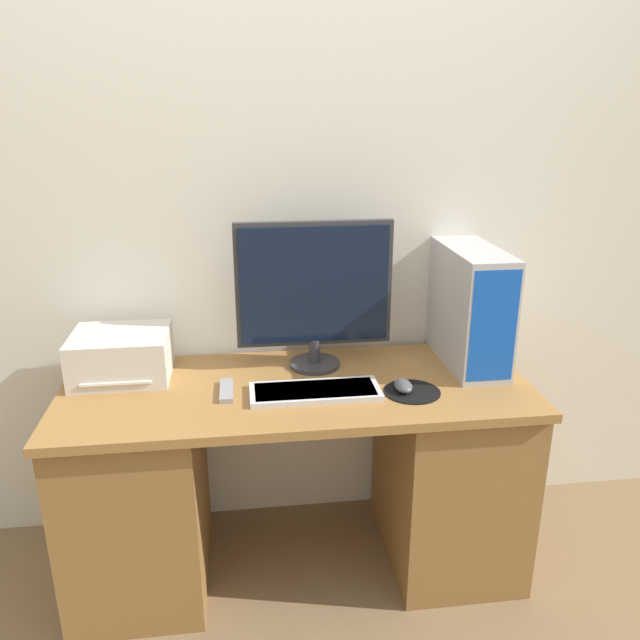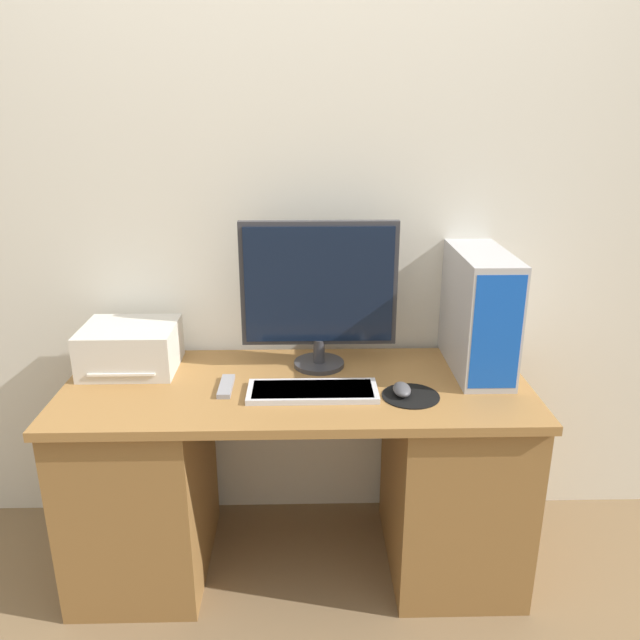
{
  "view_description": "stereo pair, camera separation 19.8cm",
  "coord_description": "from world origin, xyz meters",
  "px_view_note": "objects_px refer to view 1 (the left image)",
  "views": [
    {
      "loc": [
        -0.17,
        -1.55,
        1.59
      ],
      "look_at": [
        0.08,
        0.31,
        0.93
      ],
      "focal_mm": 35.0,
      "sensor_mm": 36.0,
      "label": 1
    },
    {
      "loc": [
        0.03,
        -1.57,
        1.59
      ],
      "look_at": [
        0.08,
        0.31,
        0.93
      ],
      "focal_mm": 35.0,
      "sensor_mm": 36.0,
      "label": 2
    }
  ],
  "objects_px": {
    "remote_control": "(226,391)",
    "computer_tower": "(470,306)",
    "mouse": "(403,386)",
    "printer": "(122,355)",
    "keyboard": "(315,391)",
    "monitor": "(314,289)"
  },
  "relations": [
    {
      "from": "remote_control",
      "to": "computer_tower",
      "type": "bearing_deg",
      "value": 10.14
    },
    {
      "from": "mouse",
      "to": "printer",
      "type": "xyz_separation_m",
      "value": [
        -0.91,
        0.24,
        0.06
      ]
    },
    {
      "from": "remote_control",
      "to": "mouse",
      "type": "bearing_deg",
      "value": -6.46
    },
    {
      "from": "mouse",
      "to": "computer_tower",
      "type": "distance_m",
      "value": 0.4
    },
    {
      "from": "keyboard",
      "to": "mouse",
      "type": "xyz_separation_m",
      "value": [
        0.28,
        -0.02,
        0.01
      ]
    },
    {
      "from": "keyboard",
      "to": "remote_control",
      "type": "xyz_separation_m",
      "value": [
        -0.28,
        0.05,
        -0.0
      ]
    },
    {
      "from": "computer_tower",
      "to": "monitor",
      "type": "bearing_deg",
      "value": 176.86
    },
    {
      "from": "keyboard",
      "to": "monitor",
      "type": "bearing_deg",
      "value": 83.61
    },
    {
      "from": "keyboard",
      "to": "mouse",
      "type": "height_order",
      "value": "mouse"
    },
    {
      "from": "monitor",
      "to": "remote_control",
      "type": "xyz_separation_m",
      "value": [
        -0.31,
        -0.18,
        -0.27
      ]
    },
    {
      "from": "mouse",
      "to": "remote_control",
      "type": "xyz_separation_m",
      "value": [
        -0.56,
        0.06,
        -0.01
      ]
    },
    {
      "from": "monitor",
      "to": "keyboard",
      "type": "distance_m",
      "value": 0.35
    },
    {
      "from": "monitor",
      "to": "keyboard",
      "type": "relative_size",
      "value": 1.28
    },
    {
      "from": "computer_tower",
      "to": "remote_control",
      "type": "relative_size",
      "value": 2.77
    },
    {
      "from": "mouse",
      "to": "printer",
      "type": "distance_m",
      "value": 0.94
    },
    {
      "from": "monitor",
      "to": "computer_tower",
      "type": "relative_size",
      "value": 1.23
    },
    {
      "from": "computer_tower",
      "to": "printer",
      "type": "relative_size",
      "value": 1.37
    },
    {
      "from": "mouse",
      "to": "remote_control",
      "type": "bearing_deg",
      "value": 173.54
    },
    {
      "from": "keyboard",
      "to": "remote_control",
      "type": "height_order",
      "value": "keyboard"
    },
    {
      "from": "monitor",
      "to": "computer_tower",
      "type": "height_order",
      "value": "monitor"
    },
    {
      "from": "monitor",
      "to": "printer",
      "type": "height_order",
      "value": "monitor"
    },
    {
      "from": "mouse",
      "to": "printer",
      "type": "bearing_deg",
      "value": 165.37
    }
  ]
}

